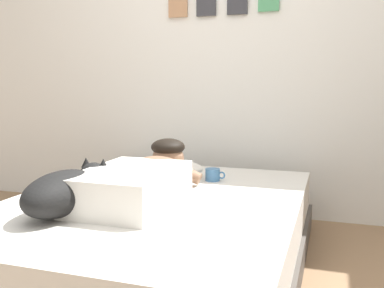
{
  "coord_description": "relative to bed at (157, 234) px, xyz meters",
  "views": [
    {
      "loc": [
        0.8,
        -1.53,
        0.97
      ],
      "look_at": [
        0.04,
        0.78,
        0.64
      ],
      "focal_mm": 40.43,
      "sensor_mm": 36.0,
      "label": 1
    }
  ],
  "objects": [
    {
      "name": "pillow",
      "position": [
        -0.17,
        0.52,
        0.25
      ],
      "size": [
        0.52,
        0.32,
        0.11
      ],
      "primitive_type": "ellipsoid",
      "color": "white",
      "rests_on": "bed"
    },
    {
      "name": "back_wall",
      "position": [
        0.06,
        1.18,
        1.06
      ],
      "size": [
        4.22,
        0.12,
        2.5
      ],
      "color": "silver",
      "rests_on": "ground"
    },
    {
      "name": "bed",
      "position": [
        0.0,
        0.0,
        0.0
      ],
      "size": [
        1.49,
        1.92,
        0.39
      ],
      "color": "#4C4742",
      "rests_on": "ground"
    },
    {
      "name": "cell_phone",
      "position": [
        0.06,
        -0.16,
        0.2
      ],
      "size": [
        0.07,
        0.14,
        0.01
      ],
      "primitive_type": "cube",
      "color": "black",
      "rests_on": "bed"
    },
    {
      "name": "person_lying",
      "position": [
        -0.06,
        -0.03,
        0.3
      ],
      "size": [
        0.43,
        0.92,
        0.27
      ],
      "color": "silver",
      "rests_on": "bed"
    },
    {
      "name": "dog",
      "position": [
        -0.29,
        -0.37,
        0.3
      ],
      "size": [
        0.26,
        0.57,
        0.21
      ],
      "color": "black",
      "rests_on": "bed"
    },
    {
      "name": "coffee_cup",
      "position": [
        0.17,
        0.48,
        0.23
      ],
      "size": [
        0.12,
        0.09,
        0.07
      ],
      "color": "teal",
      "rests_on": "bed"
    }
  ]
}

